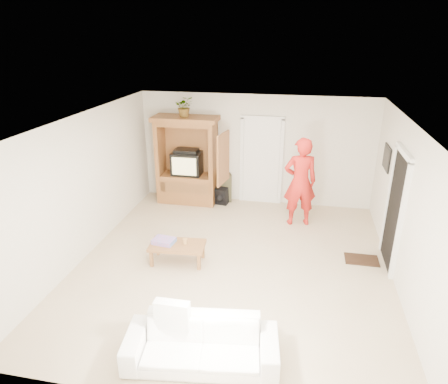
% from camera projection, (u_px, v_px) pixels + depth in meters
% --- Properties ---
extents(floor, '(6.00, 6.00, 0.00)m').
position_uv_depth(floor, '(233.00, 264.00, 7.21)').
color(floor, tan).
rests_on(floor, ground).
extents(ceiling, '(6.00, 6.00, 0.00)m').
position_uv_depth(ceiling, '(234.00, 122.00, 6.24)').
color(ceiling, white).
rests_on(ceiling, floor).
extents(wall_back, '(5.50, 0.00, 5.50)m').
position_uv_depth(wall_back, '(256.00, 150.00, 9.46)').
color(wall_back, silver).
rests_on(wall_back, floor).
extents(wall_front, '(5.50, 0.00, 5.50)m').
position_uv_depth(wall_front, '(182.00, 312.00, 4.00)').
color(wall_front, silver).
rests_on(wall_front, floor).
extents(wall_left, '(0.00, 6.00, 6.00)m').
position_uv_depth(wall_left, '(84.00, 187.00, 7.23)').
color(wall_left, silver).
rests_on(wall_left, floor).
extents(wall_right, '(0.00, 6.00, 6.00)m').
position_uv_depth(wall_right, '(407.00, 211.00, 6.23)').
color(wall_right, silver).
rests_on(wall_right, floor).
extents(armoire, '(1.82, 1.14, 2.10)m').
position_uv_depth(armoire, '(188.00, 166.00, 9.58)').
color(armoire, brown).
rests_on(armoire, floor).
extents(door_back, '(0.85, 0.05, 2.04)m').
position_uv_depth(door_back, '(261.00, 162.00, 9.51)').
color(door_back, white).
rests_on(door_back, floor).
extents(doorway_right, '(0.05, 0.90, 2.04)m').
position_uv_depth(doorway_right, '(395.00, 212.00, 6.88)').
color(doorway_right, black).
rests_on(doorway_right, floor).
extents(framed_picture, '(0.03, 0.60, 0.48)m').
position_uv_depth(framed_picture, '(387.00, 158.00, 7.85)').
color(framed_picture, black).
rests_on(framed_picture, wall_right).
extents(doormat, '(0.60, 0.40, 0.02)m').
position_uv_depth(doormat, '(362.00, 260.00, 7.34)').
color(doormat, '#382316').
rests_on(doormat, floor).
extents(plant, '(0.51, 0.48, 0.46)m').
position_uv_depth(plant, '(185.00, 107.00, 9.02)').
color(plant, '#4C7238').
rests_on(plant, armoire).
extents(man, '(0.79, 0.61, 1.93)m').
position_uv_depth(man, '(300.00, 182.00, 8.40)').
color(man, red).
rests_on(man, floor).
extents(sofa, '(1.99, 0.99, 0.56)m').
position_uv_depth(sofa, '(201.00, 344.00, 4.99)').
color(sofa, white).
rests_on(sofa, floor).
extents(coffee_table, '(1.02, 0.61, 0.37)m').
position_uv_depth(coffee_table, '(177.00, 246.00, 7.17)').
color(coffee_table, brown).
rests_on(coffee_table, floor).
extents(towel, '(0.42, 0.33, 0.08)m').
position_uv_depth(towel, '(164.00, 241.00, 7.18)').
color(towel, '#D74787').
rests_on(towel, coffee_table).
extents(candle, '(0.08, 0.08, 0.10)m').
position_uv_depth(candle, '(185.00, 241.00, 7.15)').
color(candle, tan).
rests_on(candle, coffee_table).
extents(backpack_black, '(0.37, 0.26, 0.42)m').
position_uv_depth(backpack_black, '(221.00, 196.00, 9.65)').
color(backpack_black, black).
rests_on(backpack_black, floor).
extents(backpack_olive, '(0.44, 0.38, 0.70)m').
position_uv_depth(backpack_olive, '(223.00, 188.00, 9.80)').
color(backpack_olive, '#47442B').
rests_on(backpack_olive, floor).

